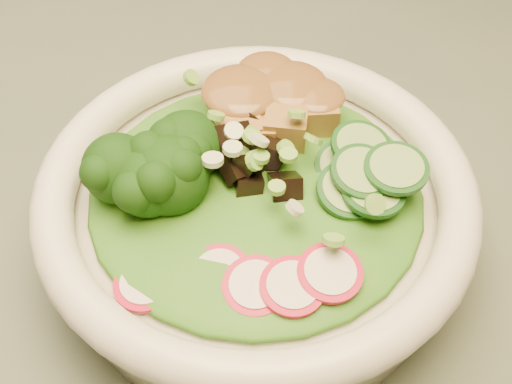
# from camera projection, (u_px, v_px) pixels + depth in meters

# --- Properties ---
(salad_bowl) EXTENTS (0.27, 0.27, 0.07)m
(salad_bowl) POSITION_uv_depth(u_px,v_px,m) (256.00, 213.00, 0.44)
(salad_bowl) COLOR white
(salad_bowl) RESTS_ON dining_table
(lettuce_bed) EXTENTS (0.20, 0.20, 0.02)m
(lettuce_bed) POSITION_uv_depth(u_px,v_px,m) (256.00, 191.00, 0.42)
(lettuce_bed) COLOR #1C6014
(lettuce_bed) RESTS_ON salad_bowl
(broccoli_florets) EXTENTS (0.09, 0.09, 0.04)m
(broccoli_florets) POSITION_uv_depth(u_px,v_px,m) (150.00, 172.00, 0.41)
(broccoli_florets) COLOR black
(broccoli_florets) RESTS_ON salad_bowl
(radish_slices) EXTENTS (0.11, 0.06, 0.02)m
(radish_slices) POSITION_uv_depth(u_px,v_px,m) (255.00, 278.00, 0.38)
(radish_slices) COLOR #B60E31
(radish_slices) RESTS_ON salad_bowl
(cucumber_slices) EXTENTS (0.08, 0.08, 0.04)m
(cucumber_slices) POSITION_uv_depth(u_px,v_px,m) (366.00, 183.00, 0.41)
(cucumber_slices) COLOR #94CC71
(cucumber_slices) RESTS_ON salad_bowl
(mushroom_heap) EXTENTS (0.08, 0.08, 0.04)m
(mushroom_heap) POSITION_uv_depth(u_px,v_px,m) (257.00, 161.00, 0.42)
(mushroom_heap) COLOR black
(mushroom_heap) RESTS_ON salad_bowl
(tofu_cubes) EXTENTS (0.10, 0.08, 0.04)m
(tofu_cubes) POSITION_uv_depth(u_px,v_px,m) (263.00, 106.00, 0.46)
(tofu_cubes) COLOR olive
(tofu_cubes) RESTS_ON salad_bowl
(peanut_sauce) EXTENTS (0.07, 0.05, 0.02)m
(peanut_sauce) POSITION_uv_depth(u_px,v_px,m) (263.00, 91.00, 0.45)
(peanut_sauce) COLOR brown
(peanut_sauce) RESTS_ON tofu_cubes
(scallion_garnish) EXTENTS (0.19, 0.19, 0.02)m
(scallion_garnish) POSITION_uv_depth(u_px,v_px,m) (256.00, 164.00, 0.41)
(scallion_garnish) COLOR #7ABD43
(scallion_garnish) RESTS_ON salad_bowl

